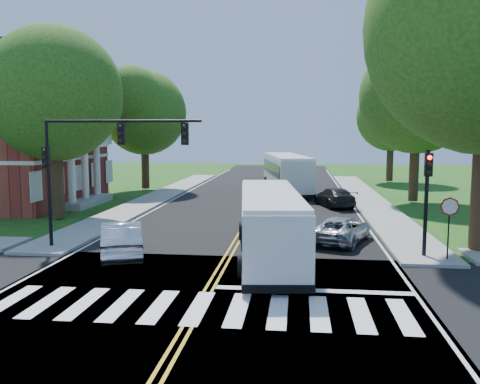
# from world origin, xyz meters

# --- Properties ---
(ground) EXTENTS (140.00, 140.00, 0.00)m
(ground) POSITION_xyz_m (0.00, 0.00, 0.00)
(ground) COLOR #134D15
(ground) RESTS_ON ground
(road) EXTENTS (14.00, 96.00, 0.01)m
(road) POSITION_xyz_m (0.00, 18.00, 0.01)
(road) COLOR black
(road) RESTS_ON ground
(cross_road) EXTENTS (60.00, 12.00, 0.01)m
(cross_road) POSITION_xyz_m (0.00, 0.00, 0.01)
(cross_road) COLOR black
(cross_road) RESTS_ON ground
(center_line) EXTENTS (0.36, 70.00, 0.01)m
(center_line) POSITION_xyz_m (0.00, 22.00, 0.01)
(center_line) COLOR gold
(center_line) RESTS_ON road
(edge_line_w) EXTENTS (0.12, 70.00, 0.01)m
(edge_line_w) POSITION_xyz_m (-6.80, 22.00, 0.01)
(edge_line_w) COLOR silver
(edge_line_w) RESTS_ON road
(edge_line_e) EXTENTS (0.12, 70.00, 0.01)m
(edge_line_e) POSITION_xyz_m (6.80, 22.00, 0.01)
(edge_line_e) COLOR silver
(edge_line_e) RESTS_ON road
(crosswalk) EXTENTS (12.60, 3.00, 0.01)m
(crosswalk) POSITION_xyz_m (0.00, -0.50, 0.02)
(crosswalk) COLOR silver
(crosswalk) RESTS_ON road
(stop_bar) EXTENTS (6.60, 0.40, 0.01)m
(stop_bar) POSITION_xyz_m (3.50, 1.60, 0.02)
(stop_bar) COLOR silver
(stop_bar) RESTS_ON road
(sidewalk_nw) EXTENTS (2.60, 40.00, 0.15)m
(sidewalk_nw) POSITION_xyz_m (-8.30, 25.00, 0.07)
(sidewalk_nw) COLOR gray
(sidewalk_nw) RESTS_ON ground
(sidewalk_ne) EXTENTS (2.60, 40.00, 0.15)m
(sidewalk_ne) POSITION_xyz_m (8.30, 25.00, 0.07)
(sidewalk_ne) COLOR gray
(sidewalk_ne) RESTS_ON ground
(tree_west_near) EXTENTS (8.00, 8.00, 11.40)m
(tree_west_near) POSITION_xyz_m (-11.50, 14.00, 7.53)
(tree_west_near) COLOR #2E2212
(tree_west_near) RESTS_ON ground
(tree_west_far) EXTENTS (7.60, 7.60, 10.67)m
(tree_west_far) POSITION_xyz_m (-11.00, 30.00, 7.00)
(tree_west_far) COLOR #2E2212
(tree_west_far) RESTS_ON ground
(tree_east_mid) EXTENTS (8.40, 8.40, 11.93)m
(tree_east_mid) POSITION_xyz_m (11.50, 24.00, 7.86)
(tree_east_mid) COLOR #2E2212
(tree_east_mid) RESTS_ON ground
(tree_east_far) EXTENTS (7.20, 7.20, 10.34)m
(tree_east_far) POSITION_xyz_m (12.50, 40.00, 6.86)
(tree_east_far) COLOR #2E2212
(tree_east_far) RESTS_ON ground
(signal_nw) EXTENTS (7.15, 0.46, 5.66)m
(signal_nw) POSITION_xyz_m (-5.86, 6.43, 4.38)
(signal_nw) COLOR black
(signal_nw) RESTS_ON ground
(signal_ne) EXTENTS (0.30, 0.46, 4.40)m
(signal_ne) POSITION_xyz_m (8.20, 6.44, 2.96)
(signal_ne) COLOR black
(signal_ne) RESTS_ON ground
(stop_sign) EXTENTS (0.76, 0.08, 2.53)m
(stop_sign) POSITION_xyz_m (9.00, 5.98, 2.03)
(stop_sign) COLOR black
(stop_sign) RESTS_ON ground
(bus_lead) EXTENTS (3.53, 11.03, 2.80)m
(bus_lead) POSITION_xyz_m (1.77, 6.01, 1.49)
(bus_lead) COLOR silver
(bus_lead) RESTS_ON road
(bus_follow) EXTENTS (4.83, 12.88, 3.26)m
(bus_follow) POSITION_xyz_m (1.86, 29.78, 1.73)
(bus_follow) COLOR silver
(bus_follow) RESTS_ON road
(hatchback) EXTENTS (3.08, 4.87, 1.52)m
(hatchback) POSITION_xyz_m (-4.44, 5.32, 0.77)
(hatchback) COLOR silver
(hatchback) RESTS_ON road
(suv) EXTENTS (3.48, 4.90, 1.24)m
(suv) POSITION_xyz_m (5.00, 9.31, 0.63)
(suv) COLOR #B5B7BD
(suv) RESTS_ON road
(dark_sedan) EXTENTS (3.14, 4.99, 1.35)m
(dark_sedan) POSITION_xyz_m (5.48, 21.21, 0.69)
(dark_sedan) COLOR black
(dark_sedan) RESTS_ON road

